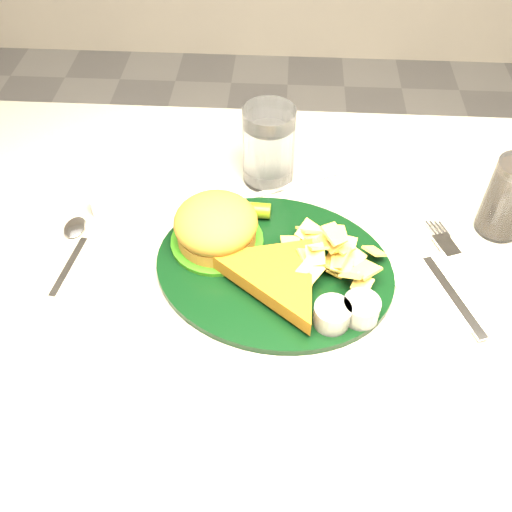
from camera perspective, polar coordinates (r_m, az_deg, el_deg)
The scene contains 9 objects.
ground at distance 1.44m, azimuth 1.49°, elevation -21.65°, with size 4.00×4.00×0.00m, color gray.
table at distance 1.10m, azimuth 1.87°, elevation -14.68°, with size 1.20×0.80×0.75m, color #9A968B, non-canonical shape.
dinner_plate at distance 0.76m, azimuth 1.86°, elevation 0.41°, with size 0.33×0.27×0.07m, color black, non-canonical shape.
water_glass at distance 0.89m, azimuth 1.27°, elevation 10.96°, with size 0.08×0.08×0.13m, color white.
cola_glass at distance 0.88m, azimuth 23.97°, elevation 5.31°, with size 0.06×0.06×0.12m, color black.
fork_napkin at distance 0.80m, azimuth 18.98°, elevation -3.23°, with size 0.14×0.19×0.01m, color white, non-canonical shape.
spoon at distance 0.83m, azimuth -18.25°, elevation -0.87°, with size 0.04×0.15×0.01m, color silver, non-canonical shape.
ramekin at distance 0.89m, azimuth -14.94°, elevation 5.00°, with size 0.04×0.04×0.03m, color silver.
wrapped_straw at distance 0.90m, azimuth 2.01°, elevation 6.65°, with size 0.22×0.08×0.01m, color white, non-canonical shape.
Camera 1 is at (-0.00, -0.51, 1.35)m, focal length 40.00 mm.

